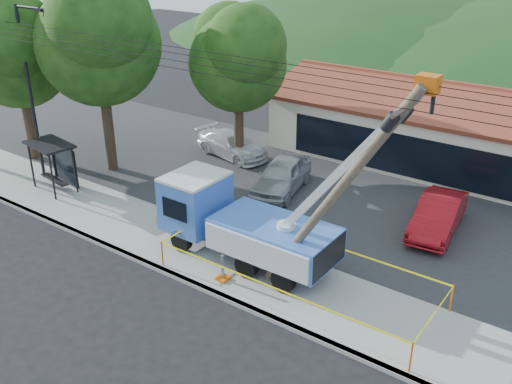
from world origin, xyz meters
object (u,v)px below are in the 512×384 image
object	(u,v)px
bus_shelter	(54,155)
car_red	(435,233)
car_silver	(281,193)
car_white	(232,158)
leaning_pole	(341,187)
utility_truck	(242,222)

from	to	relation	value
bus_shelter	car_red	bearing A→B (deg)	30.57
car_silver	car_white	world-z (taller)	car_silver
leaning_pole	car_white	distance (m)	15.71
leaning_pole	car_silver	distance (m)	10.71
utility_truck	car_red	size ratio (longest dim) A/B	2.23
utility_truck	car_red	distance (m)	8.94
car_silver	bus_shelter	bearing A→B (deg)	-158.13
bus_shelter	car_red	size ratio (longest dim) A/B	0.58
utility_truck	car_red	xyz separation A→B (m)	(5.58, 6.76, -1.74)
bus_shelter	car_white	size ratio (longest dim) A/B	0.57
leaning_pole	car_white	size ratio (longest dim) A/B	1.72
car_red	utility_truck	bearing A→B (deg)	-136.33
leaning_pole	car_white	bearing A→B (deg)	141.74
utility_truck	bus_shelter	bearing A→B (deg)	-179.30
car_silver	leaning_pole	bearing A→B (deg)	-58.16
utility_truck	car_silver	distance (m)	6.91
bus_shelter	car_white	xyz separation A→B (m)	(4.32, 8.85, -1.96)
car_silver	car_red	bearing A→B (deg)	-9.28
utility_truck	car_white	bearing A→B (deg)	129.98
bus_shelter	car_silver	size ratio (longest dim) A/B	0.57
leaning_pole	car_silver	size ratio (longest dim) A/B	1.71
leaning_pole	car_red	size ratio (longest dim) A/B	1.74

